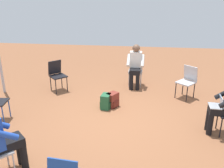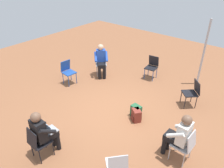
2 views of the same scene
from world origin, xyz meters
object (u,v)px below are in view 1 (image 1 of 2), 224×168
object	(u,v)px
backpack_near_laptop_user	(112,101)
person_in_blue	(0,135)
chair_northwest	(57,74)
backpack_by_empty_chair	(106,102)
person_in_white	(135,64)
chair_north	(136,69)
chair_northeast	(188,80)

from	to	relation	value
backpack_near_laptop_user	person_in_blue	bearing A→B (deg)	-118.16
chair_northwest	backpack_by_empty_chair	xyz separation A→B (m)	(1.53, -0.98, -0.34)
person_in_white	backpack_near_laptop_user	size ratio (longest dim) A/B	3.44
chair_north	person_in_white	distance (m)	0.26
backpack_by_empty_chair	person_in_white	bearing A→B (deg)	67.46
chair_northeast	chair_northwest	bearing A→B (deg)	39.71
chair_north	person_in_blue	distance (m)	4.54
chair_northwest	backpack_by_empty_chair	distance (m)	1.85
chair_north	person_in_white	world-z (taller)	person_in_white
chair_northeast	person_in_white	world-z (taller)	person_in_white
person_in_blue	backpack_by_empty_chair	distance (m)	2.78
chair_north	backpack_near_laptop_user	size ratio (longest dim) A/B	2.36
chair_northwest	backpack_near_laptop_user	bearing A→B (deg)	108.50
chair_north	chair_northeast	bearing A→B (deg)	151.79
chair_north	person_in_blue	world-z (taller)	person_in_blue
chair_northeast	backpack_near_laptop_user	world-z (taller)	chair_northeast
chair_northeast	chair_northwest	distance (m)	3.55
person_in_blue	chair_northeast	bearing A→B (deg)	89.76
chair_northeast	chair_north	world-z (taller)	same
chair_northeast	person_in_white	bearing A→B (deg)	16.58
backpack_near_laptop_user	person_in_white	bearing A→B (deg)	71.00
chair_northeast	backpack_near_laptop_user	bearing A→B (deg)	64.02
chair_north	backpack_by_empty_chair	bearing A→B (deg)	70.92
chair_northeast	person_in_blue	distance (m)	4.66
backpack_near_laptop_user	backpack_by_empty_chair	size ratio (longest dim) A/B	1.00
person_in_white	person_in_blue	bearing A→B (deg)	66.56
person_in_white	backpack_near_laptop_user	distance (m)	1.60
backpack_by_empty_chair	backpack_near_laptop_user	bearing A→B (deg)	36.89
chair_north	backpack_by_empty_chair	world-z (taller)	chair_north
chair_northeast	person_in_blue	size ratio (longest dim) A/B	0.69
chair_north	person_in_blue	size ratio (longest dim) A/B	0.69
chair_northeast	chair_northwest	world-z (taller)	same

